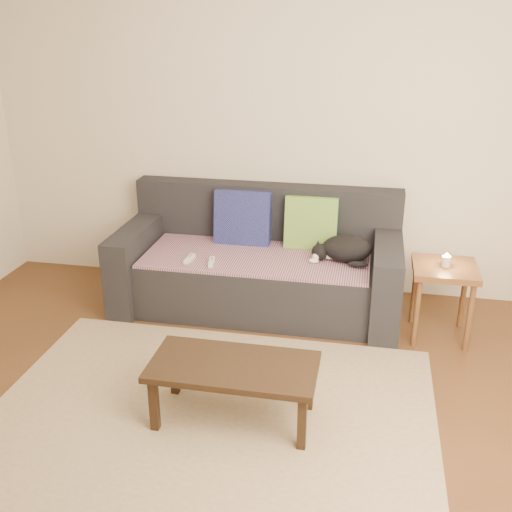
{
  "coord_description": "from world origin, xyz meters",
  "views": [
    {
      "loc": [
        0.8,
        -2.55,
        2.1
      ],
      "look_at": [
        0.05,
        1.2,
        0.55
      ],
      "focal_mm": 42.0,
      "sensor_mm": 36.0,
      "label": 1
    }
  ],
  "objects_px": {
    "cat": "(344,249)",
    "side_table": "(444,279)",
    "coffee_table": "(233,371)",
    "sofa": "(259,267)",
    "wii_remote_b": "(211,262)",
    "wii_remote_a": "(190,259)"
  },
  "relations": [
    {
      "from": "cat",
      "to": "side_table",
      "type": "relative_size",
      "value": 0.92
    },
    {
      "from": "coffee_table",
      "to": "side_table",
      "type": "bearing_deg",
      "value": 45.37
    },
    {
      "from": "sofa",
      "to": "cat",
      "type": "height_order",
      "value": "sofa"
    },
    {
      "from": "cat",
      "to": "coffee_table",
      "type": "bearing_deg",
      "value": -85.49
    },
    {
      "from": "wii_remote_b",
      "to": "coffee_table",
      "type": "relative_size",
      "value": 0.17
    },
    {
      "from": "wii_remote_a",
      "to": "wii_remote_b",
      "type": "height_order",
      "value": "same"
    },
    {
      "from": "sofa",
      "to": "cat",
      "type": "xyz_separation_m",
      "value": [
        0.64,
        -0.07,
        0.22
      ]
    },
    {
      "from": "cat",
      "to": "coffee_table",
      "type": "xyz_separation_m",
      "value": [
        -0.5,
        -1.38,
        -0.21
      ]
    },
    {
      "from": "sofa",
      "to": "side_table",
      "type": "distance_m",
      "value": 1.35
    },
    {
      "from": "wii_remote_b",
      "to": "sofa",
      "type": "bearing_deg",
      "value": -51.49
    },
    {
      "from": "cat",
      "to": "wii_remote_a",
      "type": "relative_size",
      "value": 3.25
    },
    {
      "from": "side_table",
      "to": "cat",
      "type": "bearing_deg",
      "value": 165.06
    },
    {
      "from": "sofa",
      "to": "coffee_table",
      "type": "distance_m",
      "value": 1.46
    },
    {
      "from": "cat",
      "to": "wii_remote_b",
      "type": "bearing_deg",
      "value": -140.69
    },
    {
      "from": "cat",
      "to": "side_table",
      "type": "height_order",
      "value": "cat"
    },
    {
      "from": "wii_remote_a",
      "to": "wii_remote_b",
      "type": "xyz_separation_m",
      "value": [
        0.17,
        -0.03,
        0.0
      ]
    },
    {
      "from": "sofa",
      "to": "side_table",
      "type": "height_order",
      "value": "sofa"
    },
    {
      "from": "sofa",
      "to": "wii_remote_a",
      "type": "relative_size",
      "value": 14.0
    },
    {
      "from": "cat",
      "to": "side_table",
      "type": "xyz_separation_m",
      "value": [
        0.69,
        -0.18,
        -0.09
      ]
    },
    {
      "from": "cat",
      "to": "side_table",
      "type": "bearing_deg",
      "value": 9.39
    },
    {
      "from": "wii_remote_a",
      "to": "side_table",
      "type": "height_order",
      "value": "side_table"
    },
    {
      "from": "wii_remote_b",
      "to": "coffee_table",
      "type": "height_order",
      "value": "wii_remote_b"
    }
  ]
}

